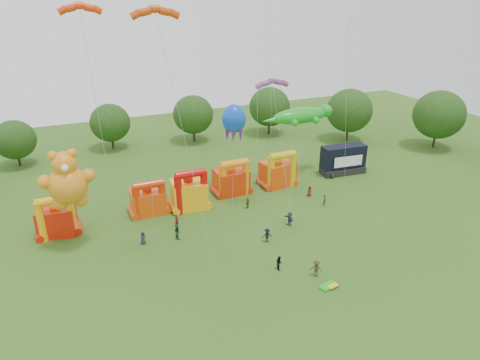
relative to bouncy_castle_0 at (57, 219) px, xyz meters
name	(u,v)px	position (x,y,z in m)	size (l,w,h in m)	color
ground	(297,326)	(19.67, -26.84, -2.21)	(160.00, 160.00, 0.00)	#2D5B19
tree_ring	(286,270)	(18.49, -26.23, 4.04)	(123.96, 126.06, 12.07)	#352314
bouncy_castle_0	(57,219)	(0.00, 0.00, 0.00)	(5.15, 4.43, 5.78)	red
bouncy_castle_1	(148,200)	(11.96, 1.04, -0.17)	(4.72, 3.83, 5.33)	#DA480B
bouncy_castle_2	(189,193)	(17.70, 0.21, 0.20)	(5.16, 4.29, 6.34)	#FFAE0D
bouncy_castle_3	(232,180)	(25.19, 2.45, 0.02)	(5.00, 4.04, 5.86)	red
bouncy_castle_4	(278,172)	(33.17, 2.18, 0.10)	(5.45, 4.62, 6.09)	#E2450C
stage_trailer	(343,160)	(45.75, 2.22, 0.17)	(7.87, 3.58, 4.97)	black
teddy_bear_kite	(72,194)	(2.32, -4.63, 5.08)	(6.26, 4.87, 12.73)	orange
gecko_kite	(299,142)	(37.37, 3.11, 4.27)	(12.99, 8.34, 11.69)	#17A41C
octopus_kite	(233,156)	(25.44, 2.28, 3.96)	(4.84, 8.10, 13.52)	blue
parafoil_kites	(200,154)	(15.37, -12.70, 10.84)	(26.60, 14.09, 28.46)	#D93D0A
diamond_kites	(261,124)	(22.72, -12.28, 13.11)	(21.84, 16.06, 38.29)	red
folded_kite_bundle	(329,286)	(25.68, -23.18, -2.08)	(2.17, 1.43, 0.31)	green
spectator_0	(143,238)	(9.46, -6.78, -1.36)	(0.83, 0.54, 1.71)	#262940
spectator_1	(177,221)	(14.43, -4.47, -1.26)	(0.69, 0.46, 1.90)	#501717
spectator_2	(178,232)	(13.72, -7.29, -1.29)	(0.90, 0.70, 1.85)	#183D28
spectator_3	(267,235)	(23.72, -12.52, -1.27)	(1.22, 0.70, 1.88)	black
spectator_4	(248,203)	(25.29, -3.26, -1.39)	(0.96, 0.40, 1.64)	#47411C
spectator_5	(290,219)	(28.38, -10.01, -1.24)	(1.80, 0.57, 1.95)	#242239
spectator_6	(310,191)	(35.62, -3.42, -1.37)	(0.82, 0.54, 1.69)	maroon
spectator_7	(325,200)	(35.95, -6.99, -1.35)	(0.63, 0.41, 1.73)	#1B442D
spectator_8	(279,263)	(22.38, -18.17, -1.38)	(0.81, 0.63, 1.67)	black
spectator_9	(316,268)	(25.49, -20.95, -1.23)	(1.27, 0.73, 1.97)	#3A3017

